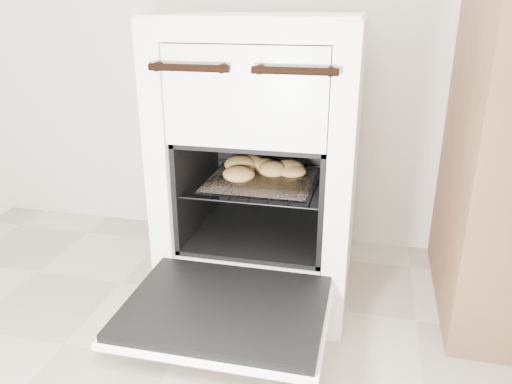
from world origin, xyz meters
TOP-DOWN VIEW (x-y plane):
  - stove at (-0.18, 1.18)m, footprint 0.58×0.64m
  - oven_door at (-0.18, 0.69)m, footprint 0.52×0.40m
  - oven_rack at (-0.18, 1.11)m, footprint 0.42×0.40m
  - foil_sheet at (-0.18, 1.10)m, footprint 0.33×0.29m
  - baked_rolls at (-0.19, 1.16)m, footprint 0.30×0.24m

SIDE VIEW (x-z plane):
  - oven_door at x=-0.18m, z-range 0.17..0.21m
  - oven_rack at x=-0.18m, z-range 0.39..0.40m
  - foil_sheet at x=-0.18m, z-range 0.40..0.40m
  - baked_rolls at x=-0.19m, z-range 0.40..0.45m
  - stove at x=-0.18m, z-range -0.01..0.88m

